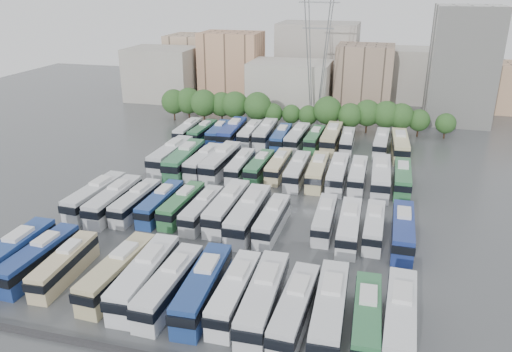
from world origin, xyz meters
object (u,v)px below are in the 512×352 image
(electricity_pylon, at_px, (318,40))
(bus_r0_s4, at_px, (118,271))
(bus_r1_s0, at_px, (96,196))
(bus_r1_s11, at_px, (349,226))
(bus_r1_s8, at_px, (272,220))
(bus_r2_s6, at_px, (260,167))
(bus_r1_s12, at_px, (374,226))
(bus_r3_s9, at_px, (332,138))
(apartment_tower, at_px, (462,65))
(bus_r2_s12, at_px, (381,176))
(bus_r2_s8, at_px, (297,170))
(bus_r0_s10, at_px, (295,308))
(bus_r0_s12, at_px, (367,319))
(bus_r0_s0, at_px, (12,255))
(bus_r3_s0, at_px, (188,130))
(bus_r3_s3, at_px, (233,132))
(bus_r3_s6, at_px, (281,137))
(bus_r1_s4, at_px, (182,204))
(bus_r2_s3, at_px, (204,161))
(bus_r3_s12, at_px, (381,142))
(bus_r2_s1, at_px, (171,155))
(bus_r2_s11, at_px, (358,175))
(bus_r1_s5, at_px, (202,209))
(bus_r3_s5, at_px, (265,133))
(bus_r1_s7, at_px, (248,214))
(bus_r0_s2, at_px, (65,264))
(bus_r2_s10, at_px, (338,173))
(bus_r2_s13, at_px, (402,178))
(bus_r1_s6, at_px, (227,207))
(bus_r3_s8, at_px, (315,139))
(bus_r3_s1, at_px, (203,132))
(bus_r1_s1, at_px, (114,200))
(bus_r3_s4, at_px, (250,133))
(bus_r2_s2, at_px, (184,159))
(bus_r0_s9, at_px, (263,298))
(bus_r3_s2, at_px, (218,132))
(bus_r1_s13, at_px, (403,230))
(bus_r3_s13, at_px, (400,145))
(bus_r2_s4, at_px, (221,161))
(bus_r0_s5, at_px, (145,276))
(bus_r3_s10, at_px, (347,141))
(bus_r0_s6, at_px, (170,285))
(bus_r0_s11, at_px, (330,310))
(bus_r1_s10, at_px, (325,218))
(bus_r1_s2, at_px, (136,202))

(electricity_pylon, xyz_separation_m, bus_r0_s4, (-10.13, -73.71, -16.73))
(bus_r1_s0, xyz_separation_m, bus_r1_s11, (36.41, 0.13, -0.12))
(bus_r1_s8, relative_size, bus_r2_s6, 1.02)
(bus_r1_s12, bearing_deg, bus_r3_s9, 106.07)
(apartment_tower, bearing_deg, bus_r2_s12, -108.69)
(bus_r2_s8, bearing_deg, bus_r0_s10, -79.55)
(bus_r0_s12, height_order, bus_r1_s12, bus_r0_s12)
(bus_r1_s12, bearing_deg, bus_r0_s0, -153.91)
(bus_r1_s0, bearing_deg, bus_r3_s0, 93.15)
(bus_r3_s3, bearing_deg, bus_r3_s6, -2.00)
(bus_r1_s0, height_order, bus_r1_s4, bus_r1_s0)
(bus_r2_s3, relative_size, bus_r3_s3, 0.91)
(bus_r3_s12, bearing_deg, bus_r1_s4, -123.83)
(bus_r2_s1, height_order, bus_r3_s12, bus_r2_s1)
(bus_r1_s4, relative_size, bus_r2_s11, 0.99)
(bus_r1_s5, height_order, bus_r3_s5, bus_r3_s5)
(bus_r2_s1, bearing_deg, bus_r1_s7, -43.27)
(bus_r1_s0, bearing_deg, bus_r3_s12, 46.35)
(bus_r0_s2, bearing_deg, bus_r2_s3, 82.15)
(bus_r2_s10, bearing_deg, bus_r2_s13, 3.66)
(electricity_pylon, xyz_separation_m, bus_r3_s5, (-7.13, -19.45, -16.71))
(bus_r1_s6, bearing_deg, bus_r3_s8, 80.15)
(bus_r0_s4, xyz_separation_m, bus_r3_s1, (-10.02, 52.67, -0.23))
(bus_r1_s1, xyz_separation_m, bus_r3_s4, (9.87, 37.12, -0.11))
(bus_r0_s10, height_order, bus_r3_s1, bus_r0_s10)
(bus_r2_s2, bearing_deg, bus_r1_s4, -70.27)
(bus_r2_s1, bearing_deg, bus_r0_s4, -73.45)
(bus_r0_s9, xyz_separation_m, bus_r3_s5, (-13.37, 55.08, -0.07))
(bus_r2_s13, distance_m, bus_r3_s0, 46.30)
(bus_r3_s2, bearing_deg, bus_r1_s8, -63.23)
(bus_r1_s13, xyz_separation_m, bus_r2_s3, (-33.13, 17.60, -0.02))
(bus_r1_s7, bearing_deg, bus_r1_s11, 2.67)
(bus_r3_s13, bearing_deg, bus_r2_s10, -122.40)
(bus_r3_s1, bearing_deg, bus_r2_s4, -57.81)
(bus_r0_s5, bearing_deg, bus_r2_s13, 52.36)
(bus_r3_s5, bearing_deg, bus_r3_s2, -174.64)
(bus_r1_s6, relative_size, bus_r3_s10, 1.18)
(electricity_pylon, relative_size, bus_r0_s6, 2.73)
(bus_r0_s11, bearing_deg, bus_r1_s10, 97.28)
(bus_r0_s4, height_order, bus_r0_s6, bus_r0_s4)
(bus_r0_s10, distance_m, bus_r1_s2, 32.46)
(bus_r0_s0, height_order, bus_r2_s4, bus_r2_s4)
(bus_r1_s11, bearing_deg, bus_r3_s2, 129.04)
(apartment_tower, height_order, electricity_pylon, electricity_pylon)
(bus_r0_s0, height_order, bus_r1_s13, bus_r0_s0)
(bus_r3_s3, xyz_separation_m, bus_r3_s9, (20.05, 1.39, 0.01))
(bus_r0_s9, relative_size, bus_r0_s12, 1.12)
(bus_r1_s2, relative_size, bus_r2_s6, 1.02)
(bus_r0_s5, xyz_separation_m, bus_r2_s13, (26.58, 36.46, -0.17))
(bus_r0_s12, xyz_separation_m, bus_r2_s3, (-29.73, 36.48, 0.07))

